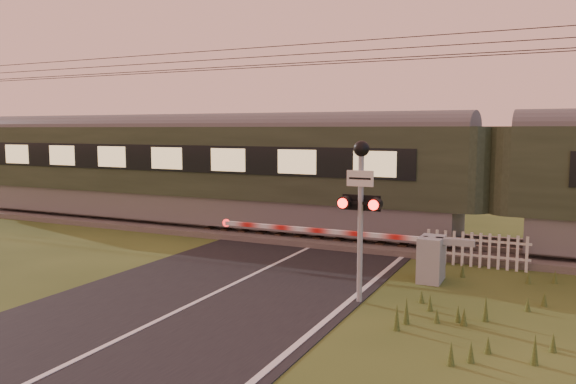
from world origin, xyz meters
The scene contains 8 objects.
ground centered at (0.00, 0.00, 0.00)m, with size 160.00×160.00×0.00m, color #2E4119.
road centered at (0.02, -0.23, 0.01)m, with size 6.00×140.00×0.03m.
track_bed centered at (0.00, 6.50, 0.07)m, with size 140.00×3.40×0.39m.
overhead_wires centered at (0.00, 6.50, 5.72)m, with size 120.00×0.62×0.62m.
train centered at (4.85, 6.50, 2.12)m, with size 39.44×2.72×3.67m.
boom_gate centered at (3.61, 2.79, 0.58)m, with size 6.50×0.80×1.06m.
crossing_signal centered at (2.93, 0.59, 2.23)m, with size 0.83×0.35×3.24m.
picket_fence centered at (4.68, 4.60, 0.45)m, with size 2.58×0.07×0.88m.
Camera 1 is at (6.33, -9.93, 3.47)m, focal length 35.00 mm.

